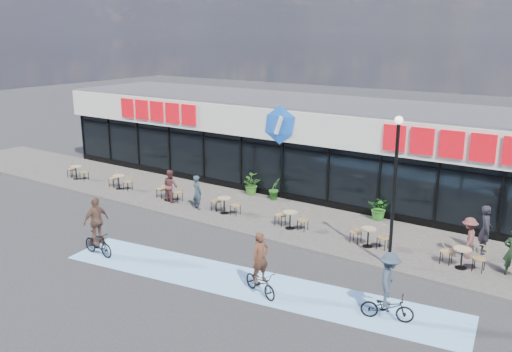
# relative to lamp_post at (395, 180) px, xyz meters

# --- Properties ---
(ground) EXTENTS (120.00, 120.00, 0.00)m
(ground) POSITION_rel_lamp_post_xyz_m (-7.34, -2.30, -3.25)
(ground) COLOR #28282B
(ground) RESTS_ON ground
(sidewalk) EXTENTS (44.00, 5.00, 0.10)m
(sidewalk) POSITION_rel_lamp_post_xyz_m (-7.34, 2.20, -3.20)
(sidewalk) COLOR #625C57
(sidewalk) RESTS_ON ground
(bike_lane) EXTENTS (14.17, 4.13, 0.01)m
(bike_lane) POSITION_rel_lamp_post_xyz_m (-3.34, -3.80, -3.24)
(bike_lane) COLOR #7DB7ED
(bike_lane) RESTS_ON ground
(building) EXTENTS (30.60, 6.57, 4.75)m
(building) POSITION_rel_lamp_post_xyz_m (-7.34, 7.63, -0.91)
(building) COLOR black
(building) RESTS_ON ground
(lamp_post) EXTENTS (0.28, 0.28, 5.32)m
(lamp_post) POSITION_rel_lamp_post_xyz_m (0.00, 0.00, 0.00)
(lamp_post) COLOR black
(lamp_post) RESTS_ON sidewalk
(bistro_set_0) EXTENTS (1.54, 0.62, 0.90)m
(bistro_set_0) POSITION_rel_lamp_post_xyz_m (-18.69, 1.30, -2.69)
(bistro_set_0) COLOR tan
(bistro_set_0) RESTS_ON sidewalk
(bistro_set_1) EXTENTS (1.54, 0.62, 0.90)m
(bistro_set_1) POSITION_rel_lamp_post_xyz_m (-15.22, 1.30, -2.69)
(bistro_set_1) COLOR tan
(bistro_set_1) RESTS_ON sidewalk
(bistro_set_2) EXTENTS (1.54, 0.62, 0.90)m
(bistro_set_2) POSITION_rel_lamp_post_xyz_m (-11.74, 1.30, -2.69)
(bistro_set_2) COLOR tan
(bistro_set_2) RESTS_ON sidewalk
(bistro_set_3) EXTENTS (1.54, 0.62, 0.90)m
(bistro_set_3) POSITION_rel_lamp_post_xyz_m (-8.27, 1.30, -2.69)
(bistro_set_3) COLOR tan
(bistro_set_3) RESTS_ON sidewalk
(bistro_set_4) EXTENTS (1.54, 0.62, 0.90)m
(bistro_set_4) POSITION_rel_lamp_post_xyz_m (-4.80, 1.30, -2.69)
(bistro_set_4) COLOR tan
(bistro_set_4) RESTS_ON sidewalk
(bistro_set_5) EXTENTS (1.54, 0.62, 0.90)m
(bistro_set_5) POSITION_rel_lamp_post_xyz_m (-1.32, 1.30, -2.69)
(bistro_set_5) COLOR tan
(bistro_set_5) RESTS_ON sidewalk
(bistro_set_6) EXTENTS (1.54, 0.62, 0.90)m
(bistro_set_6) POSITION_rel_lamp_post_xyz_m (2.15, 1.30, -2.69)
(bistro_set_6) COLOR tan
(bistro_set_6) RESTS_ON sidewalk
(potted_plant_left) EXTENTS (1.14, 1.05, 1.05)m
(potted_plant_left) POSITION_rel_lamp_post_xyz_m (-9.00, 4.31, -2.62)
(potted_plant_left) COLOR #336E1F
(potted_plant_left) RESTS_ON sidewalk
(potted_plant_mid) EXTENTS (0.61, 0.69, 1.09)m
(potted_plant_mid) POSITION_rel_lamp_post_xyz_m (-7.51, 4.27, -2.60)
(potted_plant_mid) COLOR #245D1A
(potted_plant_mid) RESTS_ON sidewalk
(potted_plant_right) EXTENTS (0.98, 0.85, 1.06)m
(potted_plant_right) POSITION_rel_lamp_post_xyz_m (-2.13, 4.36, -2.62)
(potted_plant_right) COLOR #276D1F
(potted_plant_right) RESTS_ON sidewalk
(patron_left) EXTENTS (0.68, 0.55, 1.62)m
(patron_left) POSITION_rel_lamp_post_xyz_m (-9.68, 1.01, -2.34)
(patron_left) COLOR #2A3842
(patron_left) RESTS_ON sidewalk
(patron_right) EXTENTS (0.88, 0.76, 1.58)m
(patron_right) POSITION_rel_lamp_post_xyz_m (-11.50, 1.16, -2.36)
(patron_right) COLOR brown
(patron_right) RESTS_ON sidewalk
(pedestrian_a) EXTENTS (0.73, 1.07, 1.53)m
(pedestrian_a) POSITION_rel_lamp_post_xyz_m (2.09, 2.29, -2.38)
(pedestrian_a) COLOR brown
(pedestrian_a) RESTS_ON sidewalk
(pedestrian_b) EXTENTS (0.61, 0.77, 1.86)m
(pedestrian_b) POSITION_rel_lamp_post_xyz_m (2.48, 3.06, -2.22)
(pedestrian_b) COLOR black
(pedestrian_b) RESTS_ON sidewalk
(cyclist_a) EXTENTS (1.64, 1.06, 2.09)m
(cyclist_a) POSITION_rel_lamp_post_xyz_m (-2.65, -4.20, -2.53)
(cyclist_a) COLOR black
(cyclist_a) RESTS_ON ground
(cyclist_b) EXTENTS (1.61, 1.18, 2.08)m
(cyclist_b) POSITION_rel_lamp_post_xyz_m (1.25, -3.43, -2.32)
(cyclist_b) COLOR black
(cyclist_b) RESTS_ON ground
(cyclist_c) EXTENTS (1.57, 1.08, 2.26)m
(cyclist_c) POSITION_rel_lamp_post_xyz_m (-9.38, -5.03, -2.27)
(cyclist_c) COLOR black
(cyclist_c) RESTS_ON ground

